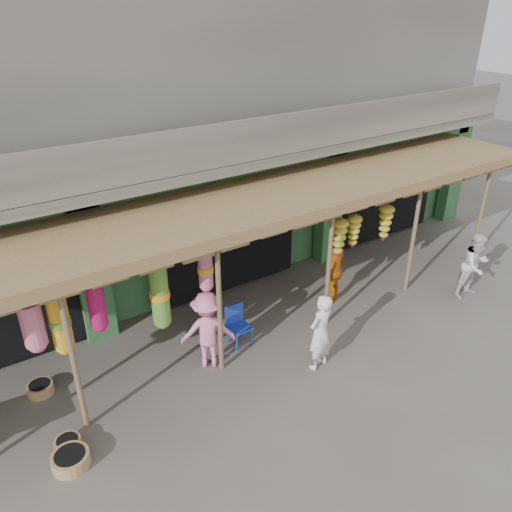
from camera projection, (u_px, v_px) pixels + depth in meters
ground at (280, 335)px, 10.12m from camera, size 80.00×80.00×0.00m
building at (164, 123)px, 12.14m from camera, size 16.40×6.80×7.00m
awning at (252, 206)px, 9.44m from camera, size 14.00×2.70×2.79m
blue_chair at (237, 323)px, 9.71m from camera, size 0.40×0.41×0.83m
basket_left at (40, 389)px, 8.61m from camera, size 0.53×0.53×0.18m
basket_mid at (71, 460)px, 7.26m from camera, size 0.70×0.70×0.21m
basket_right at (68, 444)px, 7.54m from camera, size 0.44×0.44×0.18m
person_front at (320, 332)px, 8.94m from camera, size 0.62×0.48×1.52m
person_right at (475, 266)px, 11.13m from camera, size 0.79×0.63×1.55m
person_vendor at (334, 270)px, 10.92m from camera, size 0.99×0.73×1.56m
person_shopper at (208, 330)px, 8.99m from camera, size 1.13×0.94×1.53m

